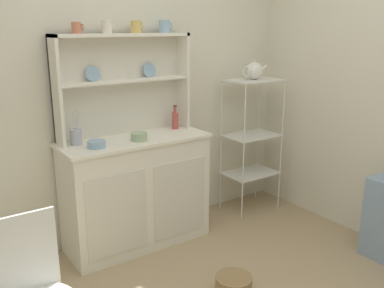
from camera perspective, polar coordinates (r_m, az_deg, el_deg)
name	(u,v)px	position (r m, az deg, el deg)	size (l,w,h in m)	color
wall_back	(115,82)	(3.33, -10.28, 8.21)	(3.84, 0.05, 2.50)	silver
hutch_cabinet	(136,191)	(3.31, -7.49, -6.23)	(1.12, 0.45, 0.86)	white
hutch_shelf_unit	(122,77)	(3.24, -9.40, 8.89)	(1.05, 0.18, 0.76)	silver
bakers_rack	(252,130)	(3.84, 8.07, 1.92)	(0.48, 0.33, 1.22)	silver
wire_chair	(32,288)	(2.16, -20.81, -17.64)	(0.36, 0.36, 0.85)	white
floor_basket	(234,286)	(2.86, 5.63, -18.48)	(0.24, 0.24, 0.13)	#93754C
cup_terracotta_0	(77,28)	(3.05, -15.29, 14.88)	(0.08, 0.07, 0.08)	#C67556
cup_cream_1	(107,27)	(3.13, -11.36, 15.25)	(0.08, 0.07, 0.09)	silver
cup_gold_2	(136,27)	(3.23, -7.54, 15.40)	(0.09, 0.08, 0.09)	#DBB760
cup_sky_3	(165,26)	(3.35, -3.70, 15.53)	(0.10, 0.08, 0.09)	#8EB2D1
bowl_mixing_large	(97,144)	(2.98, -12.74, -0.02)	(0.13, 0.13, 0.05)	#8EB2D1
bowl_floral_medium	(139,137)	(3.11, -7.15, 1.00)	(0.12, 0.12, 0.06)	#9EB78E
jam_bottle	(175,120)	(3.43, -2.29, 3.30)	(0.05, 0.05, 0.19)	#B74C47
utensil_jar	(76,137)	(3.08, -15.35, 0.97)	(0.08, 0.08, 0.24)	#B2B7C6
porcelain_teapot	(254,71)	(3.75, 8.36, 9.74)	(0.24, 0.15, 0.17)	white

